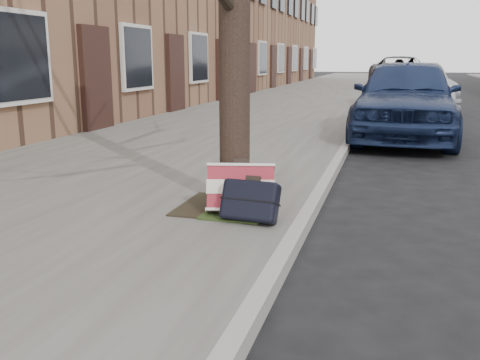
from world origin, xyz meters
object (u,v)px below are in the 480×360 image
(car_near_mid, at_px, (412,87))
(suitcase_navy, at_px, (250,200))
(suitcase_red, at_px, (241,189))
(car_near_front, at_px, (406,98))

(car_near_mid, bearing_deg, suitcase_navy, -110.46)
(suitcase_red, height_order, car_near_mid, car_near_mid)
(suitcase_red, xyz_separation_m, car_near_front, (1.48, 6.00, 0.42))
(suitcase_red, height_order, suitcase_navy, suitcase_red)
(suitcase_red, relative_size, car_near_front, 0.13)
(suitcase_navy, height_order, car_near_front, car_near_front)
(suitcase_red, bearing_deg, car_near_front, 62.89)
(suitcase_navy, distance_m, car_near_front, 6.39)
(suitcase_red, distance_m, car_near_front, 6.20)
(suitcase_red, distance_m, suitcase_navy, 0.27)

